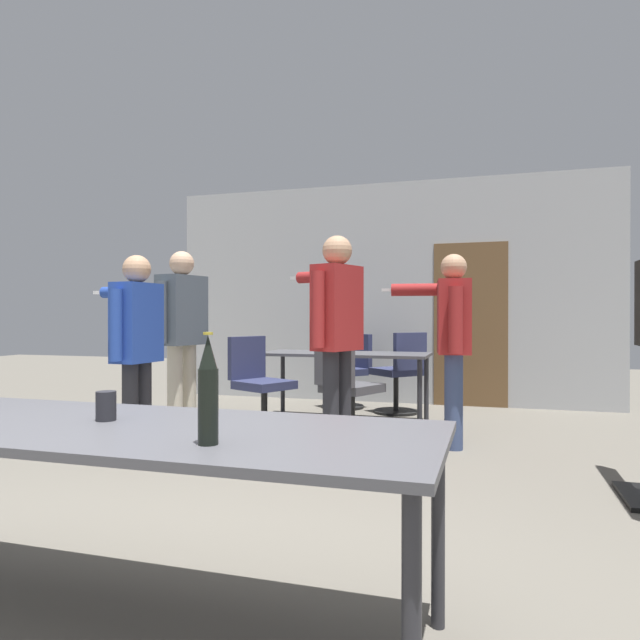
{
  "coord_description": "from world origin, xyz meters",
  "views": [
    {
      "loc": [
        1.36,
        -1.5,
        1.12
      ],
      "look_at": [
        0.2,
        2.34,
        1.1
      ],
      "focal_mm": 32.0,
      "sensor_mm": 36.0,
      "label": 1
    }
  ],
  "objects_px": {
    "office_chair_mid_tucked": "(348,374)",
    "beer_bottle": "(208,392)",
    "person_right_polo": "(452,332)",
    "drink_cup": "(106,406)",
    "person_center_tall": "(181,324)",
    "person_near_casual": "(336,323)",
    "office_chair_near_pushed": "(347,392)",
    "person_far_watching": "(135,337)",
    "office_chair_far_right": "(259,388)",
    "office_chair_far_left": "(400,375)"
  },
  "relations": [
    {
      "from": "person_center_tall",
      "to": "person_near_casual",
      "type": "relative_size",
      "value": 0.99
    },
    {
      "from": "person_far_watching",
      "to": "beer_bottle",
      "type": "height_order",
      "value": "person_far_watching"
    },
    {
      "from": "person_right_polo",
      "to": "drink_cup",
      "type": "bearing_deg",
      "value": 155.57
    },
    {
      "from": "office_chair_near_pushed",
      "to": "drink_cup",
      "type": "distance_m",
      "value": 3.4
    },
    {
      "from": "office_chair_near_pushed",
      "to": "office_chair_far_left",
      "type": "height_order",
      "value": "office_chair_far_left"
    },
    {
      "from": "office_chair_near_pushed",
      "to": "person_right_polo",
      "type": "bearing_deg",
      "value": 16.49
    },
    {
      "from": "beer_bottle",
      "to": "drink_cup",
      "type": "height_order",
      "value": "beer_bottle"
    },
    {
      "from": "person_right_polo",
      "to": "person_center_tall",
      "type": "distance_m",
      "value": 2.56
    },
    {
      "from": "drink_cup",
      "to": "person_center_tall",
      "type": "bearing_deg",
      "value": 116.15
    },
    {
      "from": "person_right_polo",
      "to": "office_chair_near_pushed",
      "type": "xyz_separation_m",
      "value": [
        -0.97,
        0.14,
        -0.57
      ]
    },
    {
      "from": "person_near_casual",
      "to": "office_chair_mid_tucked",
      "type": "xyz_separation_m",
      "value": [
        -0.52,
        2.48,
        -0.66
      ]
    },
    {
      "from": "office_chair_far_left",
      "to": "office_chair_mid_tucked",
      "type": "bearing_deg",
      "value": 110.19
    },
    {
      "from": "person_near_casual",
      "to": "beer_bottle",
      "type": "height_order",
      "value": "person_near_casual"
    },
    {
      "from": "person_right_polo",
      "to": "office_chair_far_right",
      "type": "distance_m",
      "value": 1.92
    },
    {
      "from": "beer_bottle",
      "to": "drink_cup",
      "type": "relative_size",
      "value": 3.12
    },
    {
      "from": "office_chair_mid_tucked",
      "to": "drink_cup",
      "type": "xyz_separation_m",
      "value": [
        0.34,
        -5.06,
        0.38
      ]
    },
    {
      "from": "person_right_polo",
      "to": "beer_bottle",
      "type": "bearing_deg",
      "value": 165.37
    },
    {
      "from": "office_chair_far_left",
      "to": "beer_bottle",
      "type": "bearing_deg",
      "value": -134.8
    },
    {
      "from": "person_right_polo",
      "to": "person_far_watching",
      "type": "height_order",
      "value": "person_right_polo"
    },
    {
      "from": "person_center_tall",
      "to": "office_chair_far_right",
      "type": "height_order",
      "value": "person_center_tall"
    },
    {
      "from": "person_center_tall",
      "to": "beer_bottle",
      "type": "height_order",
      "value": "person_center_tall"
    },
    {
      "from": "office_chair_far_left",
      "to": "drink_cup",
      "type": "bearing_deg",
      "value": -141.3
    },
    {
      "from": "person_right_polo",
      "to": "office_chair_near_pushed",
      "type": "bearing_deg",
      "value": 75.1
    },
    {
      "from": "person_center_tall",
      "to": "person_near_casual",
      "type": "height_order",
      "value": "person_near_casual"
    },
    {
      "from": "office_chair_mid_tucked",
      "to": "drink_cup",
      "type": "relative_size",
      "value": 8.35
    },
    {
      "from": "beer_bottle",
      "to": "office_chair_far_left",
      "type": "bearing_deg",
      "value": 92.29
    },
    {
      "from": "person_center_tall",
      "to": "person_near_casual",
      "type": "bearing_deg",
      "value": -96.7
    },
    {
      "from": "person_far_watching",
      "to": "office_chair_mid_tucked",
      "type": "distance_m",
      "value": 3.25
    },
    {
      "from": "person_right_polo",
      "to": "drink_cup",
      "type": "height_order",
      "value": "person_right_polo"
    },
    {
      "from": "office_chair_mid_tucked",
      "to": "person_far_watching",
      "type": "bearing_deg",
      "value": 115.6
    },
    {
      "from": "office_chair_mid_tucked",
      "to": "beer_bottle",
      "type": "height_order",
      "value": "beer_bottle"
    },
    {
      "from": "person_right_polo",
      "to": "person_near_casual",
      "type": "relative_size",
      "value": 0.94
    },
    {
      "from": "person_near_casual",
      "to": "office_chair_far_left",
      "type": "bearing_deg",
      "value": 14.38
    },
    {
      "from": "office_chair_far_right",
      "to": "beer_bottle",
      "type": "height_order",
      "value": "beer_bottle"
    },
    {
      "from": "person_center_tall",
      "to": "office_chair_far_right",
      "type": "distance_m",
      "value": 0.98
    },
    {
      "from": "drink_cup",
      "to": "beer_bottle",
      "type": "bearing_deg",
      "value": -23.97
    },
    {
      "from": "office_chair_far_left",
      "to": "drink_cup",
      "type": "distance_m",
      "value": 4.79
    },
    {
      "from": "person_right_polo",
      "to": "drink_cup",
      "type": "xyz_separation_m",
      "value": [
        -1.04,
        -3.24,
        -0.2
      ]
    },
    {
      "from": "person_right_polo",
      "to": "person_center_tall",
      "type": "relative_size",
      "value": 0.95
    },
    {
      "from": "office_chair_near_pushed",
      "to": "office_chair_mid_tucked",
      "type": "bearing_deg",
      "value": 128.43
    },
    {
      "from": "office_chair_mid_tucked",
      "to": "beer_bottle",
      "type": "bearing_deg",
      "value": 141.67
    },
    {
      "from": "person_far_watching",
      "to": "beer_bottle",
      "type": "xyz_separation_m",
      "value": [
        1.8,
        -2.23,
        -0.07
      ]
    },
    {
      "from": "person_center_tall",
      "to": "office_chair_mid_tucked",
      "type": "height_order",
      "value": "person_center_tall"
    },
    {
      "from": "office_chair_far_right",
      "to": "beer_bottle",
      "type": "relative_size",
      "value": 2.74
    },
    {
      "from": "person_far_watching",
      "to": "office_chair_far_right",
      "type": "distance_m",
      "value": 1.52
    },
    {
      "from": "person_far_watching",
      "to": "beer_bottle",
      "type": "distance_m",
      "value": 2.87
    },
    {
      "from": "person_far_watching",
      "to": "drink_cup",
      "type": "relative_size",
      "value": 14.7
    },
    {
      "from": "person_center_tall",
      "to": "drink_cup",
      "type": "distance_m",
      "value": 3.46
    },
    {
      "from": "person_center_tall",
      "to": "person_far_watching",
      "type": "bearing_deg",
      "value": -156.15
    },
    {
      "from": "office_chair_near_pushed",
      "to": "office_chair_far_left",
      "type": "bearing_deg",
      "value": 103.11
    }
  ]
}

